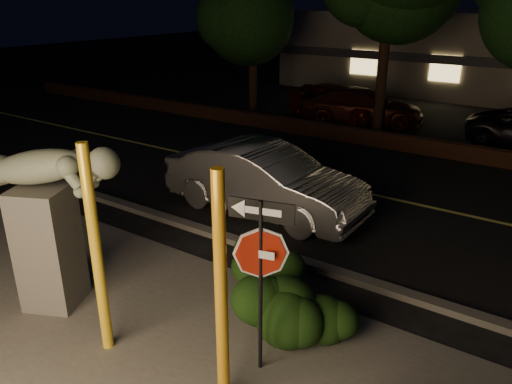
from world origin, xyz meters
TOP-DOWN VIEW (x-y plane):
  - ground at (0.00, 10.00)m, footprint 90.00×90.00m
  - road at (0.00, 7.00)m, footprint 80.00×8.00m
  - lane_marking at (0.00, 7.00)m, footprint 80.00×0.12m
  - curb at (0.00, 2.90)m, footprint 80.00×0.25m
  - brick_wall at (0.00, 11.30)m, footprint 40.00×0.35m
  - parking_lot at (0.00, 17.00)m, footprint 40.00×12.00m
  - building at (0.00, 24.99)m, footprint 22.00×10.20m
  - yellow_pole_left at (-1.08, -0.74)m, footprint 0.15×0.15m
  - yellow_pole_right at (0.90, -0.58)m, footprint 0.15×0.15m
  - signpost at (0.97, 0.13)m, footprint 0.82×0.23m
  - sculpture at (-2.62, -0.44)m, footprint 2.46×1.61m
  - hedge_center at (0.01, 1.72)m, footprint 1.79×0.85m
  - hedge_right at (1.10, 1.06)m, footprint 1.89×1.25m
  - silver_sedan at (-1.88, 4.58)m, footprint 4.82×1.75m
  - parked_car_red at (-4.67, 14.15)m, footprint 4.54×2.70m
  - parked_car_darkred at (-3.54, 13.99)m, footprint 5.16×3.44m

SIDE VIEW (x-z plane):
  - ground at x=0.00m, z-range 0.00..0.00m
  - road at x=0.00m, z-range 0.00..0.01m
  - parking_lot at x=0.00m, z-range 0.00..0.01m
  - lane_marking at x=0.00m, z-range 0.02..0.02m
  - curb at x=0.00m, z-range 0.00..0.12m
  - brick_wall at x=0.00m, z-range 0.00..0.50m
  - hedge_center at x=0.01m, z-range 0.00..0.93m
  - hedge_right at x=1.10m, z-range 0.00..1.14m
  - parked_car_darkred at x=-3.54m, z-range 0.00..1.39m
  - parked_car_red at x=-4.67m, z-range 0.00..1.45m
  - silver_sedan at x=-1.88m, z-range 0.00..1.58m
  - yellow_pole_left at x=-1.08m, z-range 0.00..3.06m
  - yellow_pole_right at x=0.90m, z-range 0.00..3.06m
  - sculpture at x=-2.62m, z-range 0.32..3.04m
  - signpost at x=0.97m, z-range 0.52..2.99m
  - building at x=0.00m, z-range 0.00..4.00m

